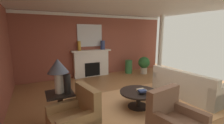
# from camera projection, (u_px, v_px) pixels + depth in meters

# --- Properties ---
(ground_plane) EXTENTS (8.73, 8.73, 0.00)m
(ground_plane) POSITION_uv_depth(u_px,v_px,m) (138.00, 101.00, 4.55)
(ground_plane) COLOR olive
(wall_fireplace) EXTENTS (7.32, 0.12, 2.80)m
(wall_fireplace) POSITION_uv_depth(u_px,v_px,m) (96.00, 45.00, 7.20)
(wall_fireplace) COLOR brown
(wall_fireplace) RESTS_ON ground_plane
(ceiling_panel) EXTENTS (7.32, 7.16, 0.06)m
(ceiling_panel) POSITION_uv_depth(u_px,v_px,m) (135.00, 1.00, 4.27)
(ceiling_panel) COLOR white
(crown_moulding) EXTENTS (7.32, 0.08, 0.12)m
(crown_moulding) POSITION_uv_depth(u_px,v_px,m) (96.00, 16.00, 6.88)
(crown_moulding) COLOR white
(area_rug) EXTENTS (3.80, 2.70, 0.01)m
(area_rug) POSITION_uv_depth(u_px,v_px,m) (138.00, 107.00, 4.18)
(area_rug) COLOR tan
(area_rug) RESTS_ON ground_plane
(fireplace) EXTENTS (1.80, 0.35, 1.21)m
(fireplace) POSITION_uv_depth(u_px,v_px,m) (91.00, 64.00, 7.03)
(fireplace) COLOR white
(fireplace) RESTS_ON ground_plane
(mantel_mirror) EXTENTS (1.14, 0.04, 0.97)m
(mantel_mirror) POSITION_uv_depth(u_px,v_px,m) (90.00, 36.00, 6.90)
(mantel_mirror) COLOR silver
(sofa) EXTENTS (1.00, 2.14, 0.85)m
(sofa) POSITION_uv_depth(u_px,v_px,m) (186.00, 87.00, 4.84)
(sofa) COLOR beige
(sofa) RESTS_ON ground_plane
(armchair_near_window) EXTENTS (0.92, 0.92, 0.95)m
(armchair_near_window) POSITION_uv_depth(u_px,v_px,m) (75.00, 121.00, 2.97)
(armchair_near_window) COLOR #9E7A4C
(armchair_near_window) RESTS_ON ground_plane
(coffee_table) EXTENTS (1.00, 1.00, 0.45)m
(coffee_table) POSITION_uv_depth(u_px,v_px,m) (138.00, 95.00, 4.12)
(coffee_table) COLOR black
(coffee_table) RESTS_ON ground_plane
(side_table) EXTENTS (0.56, 0.56, 0.70)m
(side_table) POSITION_uv_depth(u_px,v_px,m) (60.00, 106.00, 3.40)
(side_table) COLOR black
(side_table) RESTS_ON ground_plane
(table_lamp) EXTENTS (0.44, 0.44, 0.75)m
(table_lamp) POSITION_uv_depth(u_px,v_px,m) (58.00, 69.00, 3.25)
(table_lamp) COLOR beige
(table_lamp) RESTS_ON side_table
(vase_tall_corner) EXTENTS (0.35, 0.35, 0.65)m
(vase_tall_corner) POSITION_uv_depth(u_px,v_px,m) (129.00, 67.00, 7.64)
(vase_tall_corner) COLOR #33703D
(vase_tall_corner) RESTS_ON ground_plane
(vase_mantel_left) EXTENTS (0.14, 0.14, 0.41)m
(vase_mantel_left) POSITION_uv_depth(u_px,v_px,m) (79.00, 46.00, 6.58)
(vase_mantel_left) COLOR #B7892D
(vase_mantel_left) RESTS_ON fireplace
(vase_mantel_right) EXTENTS (0.20, 0.20, 0.41)m
(vase_mantel_right) POSITION_uv_depth(u_px,v_px,m) (103.00, 45.00, 7.08)
(vase_mantel_right) COLOR navy
(vase_mantel_right) RESTS_ON fireplace
(vase_on_side_table) EXTENTS (0.15, 0.15, 0.42)m
(vase_on_side_table) POSITION_uv_depth(u_px,v_px,m) (67.00, 84.00, 3.27)
(vase_on_side_table) COLOR black
(vase_on_side_table) RESTS_ON side_table
(book_red_cover) EXTENTS (0.22, 0.20, 0.05)m
(book_red_cover) POSITION_uv_depth(u_px,v_px,m) (142.00, 90.00, 4.10)
(book_red_cover) COLOR tan
(book_red_cover) RESTS_ON coffee_table
(book_art_folio) EXTENTS (0.23, 0.21, 0.05)m
(book_art_folio) POSITION_uv_depth(u_px,v_px,m) (142.00, 91.00, 3.92)
(book_art_folio) COLOR navy
(book_art_folio) RESTS_ON coffee_table
(potted_plant) EXTENTS (0.56, 0.56, 0.83)m
(potted_plant) POSITION_uv_depth(u_px,v_px,m) (144.00, 64.00, 7.49)
(potted_plant) COLOR #BCB29E
(potted_plant) RESTS_ON ground_plane
(column_white) EXTENTS (0.20, 0.20, 2.80)m
(column_white) POSITION_uv_depth(u_px,v_px,m) (161.00, 45.00, 7.62)
(column_white) COLOR white
(column_white) RESTS_ON ground_plane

